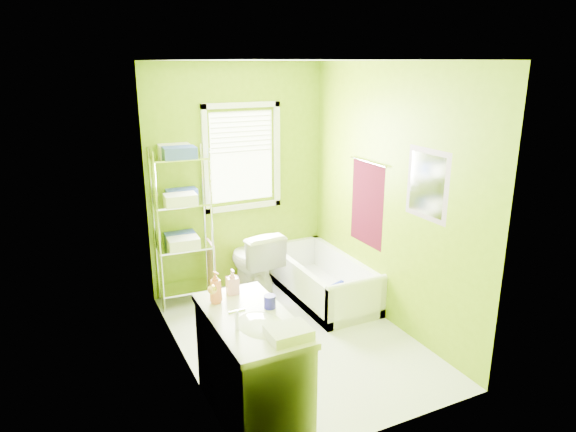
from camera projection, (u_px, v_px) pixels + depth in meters
name	position (u px, v px, depth m)	size (l,w,h in m)	color
ground	(294.00, 338.00, 5.01)	(2.90, 2.90, 0.00)	silver
room_envelope	(294.00, 184.00, 4.56)	(2.14, 2.94, 2.62)	#698B06
window	(242.00, 152.00, 5.79)	(0.92, 0.05, 1.22)	white
door	(222.00, 309.00, 3.43)	(0.09, 0.80, 2.00)	white
right_wall_decor	(389.00, 196.00, 5.05)	(0.04, 1.48, 1.17)	#3E0714
bathtub	(323.00, 285.00, 5.83)	(0.70, 1.50, 0.49)	white
toilet	(254.00, 262.00, 5.84)	(0.45, 0.79, 0.80)	white
vanity	(252.00, 363.00, 3.81)	(0.56, 1.10, 1.08)	silver
wire_shelf_unit	(182.00, 208.00, 5.49)	(0.61, 0.49, 1.76)	silver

